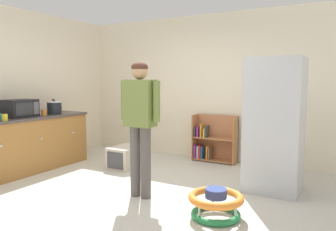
{
  "coord_description": "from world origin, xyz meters",
  "views": [
    {
      "loc": [
        2.4,
        -3.43,
        1.48
      ],
      "look_at": [
        0.16,
        0.53,
        0.99
      ],
      "focal_mm": 35.04,
      "sensor_mm": 36.0,
      "label": 1
    }
  ],
  "objects_px": {
    "kitchen_counter": "(28,144)",
    "ketchup_bottle": "(53,107)",
    "baby_walker": "(216,203)",
    "standing_person": "(140,117)",
    "crock_pot": "(54,108)",
    "bookshelf": "(212,142)",
    "pet_carrier": "(125,157)",
    "microwave": "(20,108)",
    "white_cup": "(39,112)",
    "yellow_cup": "(5,117)",
    "refrigerator": "(275,125)",
    "orange_cup": "(44,113)"
  },
  "relations": [
    {
      "from": "white_cup",
      "to": "standing_person",
      "type": "bearing_deg",
      "value": -10.04
    },
    {
      "from": "yellow_cup",
      "to": "orange_cup",
      "type": "bearing_deg",
      "value": 96.17
    },
    {
      "from": "white_cup",
      "to": "kitchen_counter",
      "type": "bearing_deg",
      "value": -72.06
    },
    {
      "from": "microwave",
      "to": "kitchen_counter",
      "type": "bearing_deg",
      "value": 84.12
    },
    {
      "from": "microwave",
      "to": "ketchup_bottle",
      "type": "height_order",
      "value": "microwave"
    },
    {
      "from": "crock_pot",
      "to": "white_cup",
      "type": "height_order",
      "value": "crock_pot"
    },
    {
      "from": "standing_person",
      "to": "crock_pot",
      "type": "bearing_deg",
      "value": 164.68
    },
    {
      "from": "yellow_cup",
      "to": "baby_walker",
      "type": "bearing_deg",
      "value": 5.25
    },
    {
      "from": "kitchen_counter",
      "to": "ketchup_bottle",
      "type": "height_order",
      "value": "ketchup_bottle"
    },
    {
      "from": "ketchup_bottle",
      "to": "white_cup",
      "type": "relative_size",
      "value": 2.59
    },
    {
      "from": "refrigerator",
      "to": "microwave",
      "type": "xyz_separation_m",
      "value": [
        -3.73,
        -1.11,
        0.15
      ]
    },
    {
      "from": "refrigerator",
      "to": "baby_walker",
      "type": "bearing_deg",
      "value": -105.66
    },
    {
      "from": "white_cup",
      "to": "ketchup_bottle",
      "type": "bearing_deg",
      "value": 99.24
    },
    {
      "from": "kitchen_counter",
      "to": "ketchup_bottle",
      "type": "bearing_deg",
      "value": 103.29
    },
    {
      "from": "orange_cup",
      "to": "kitchen_counter",
      "type": "bearing_deg",
      "value": -119.62
    },
    {
      "from": "baby_walker",
      "to": "crock_pot",
      "type": "bearing_deg",
      "value": 167.34
    },
    {
      "from": "bookshelf",
      "to": "pet_carrier",
      "type": "bearing_deg",
      "value": -133.67
    },
    {
      "from": "standing_person",
      "to": "yellow_cup",
      "type": "height_order",
      "value": "standing_person"
    },
    {
      "from": "bookshelf",
      "to": "yellow_cup",
      "type": "distance_m",
      "value": 3.46
    },
    {
      "from": "standing_person",
      "to": "yellow_cup",
      "type": "distance_m",
      "value": 2.13
    },
    {
      "from": "bookshelf",
      "to": "orange_cup",
      "type": "relative_size",
      "value": 8.95
    },
    {
      "from": "standing_person",
      "to": "crock_pot",
      "type": "height_order",
      "value": "standing_person"
    },
    {
      "from": "pet_carrier",
      "to": "white_cup",
      "type": "relative_size",
      "value": 5.81
    },
    {
      "from": "bookshelf",
      "to": "pet_carrier",
      "type": "height_order",
      "value": "bookshelf"
    },
    {
      "from": "pet_carrier",
      "to": "yellow_cup",
      "type": "bearing_deg",
      "value": -125.78
    },
    {
      "from": "refrigerator",
      "to": "microwave",
      "type": "distance_m",
      "value": 3.89
    },
    {
      "from": "refrigerator",
      "to": "orange_cup",
      "type": "height_order",
      "value": "refrigerator"
    },
    {
      "from": "bookshelf",
      "to": "ketchup_bottle",
      "type": "relative_size",
      "value": 3.46
    },
    {
      "from": "pet_carrier",
      "to": "orange_cup",
      "type": "bearing_deg",
      "value": -148.49
    },
    {
      "from": "refrigerator",
      "to": "white_cup",
      "type": "bearing_deg",
      "value": -169.93
    },
    {
      "from": "kitchen_counter",
      "to": "baby_walker",
      "type": "distance_m",
      "value": 3.39
    },
    {
      "from": "baby_walker",
      "to": "white_cup",
      "type": "distance_m",
      "value": 3.6
    },
    {
      "from": "standing_person",
      "to": "pet_carrier",
      "type": "height_order",
      "value": "standing_person"
    },
    {
      "from": "bookshelf",
      "to": "standing_person",
      "type": "xyz_separation_m",
      "value": [
        -0.09,
        -2.21,
        0.67
      ]
    },
    {
      "from": "kitchen_counter",
      "to": "pet_carrier",
      "type": "bearing_deg",
      "value": 36.15
    },
    {
      "from": "bookshelf",
      "to": "orange_cup",
      "type": "bearing_deg",
      "value": -140.37
    },
    {
      "from": "refrigerator",
      "to": "ketchup_bottle",
      "type": "xyz_separation_m",
      "value": [
        -3.87,
        -0.31,
        0.11
      ]
    },
    {
      "from": "pet_carrier",
      "to": "kitchen_counter",
      "type": "bearing_deg",
      "value": -143.85
    },
    {
      "from": "bookshelf",
      "to": "pet_carrier",
      "type": "xyz_separation_m",
      "value": [
        -1.12,
        -1.17,
        -0.18
      ]
    },
    {
      "from": "kitchen_counter",
      "to": "crock_pot",
      "type": "xyz_separation_m",
      "value": [
        0.08,
        0.49,
        0.56
      ]
    },
    {
      "from": "bookshelf",
      "to": "white_cup",
      "type": "distance_m",
      "value": 3.11
    },
    {
      "from": "bookshelf",
      "to": "crock_pot",
      "type": "relative_size",
      "value": 3.39
    },
    {
      "from": "crock_pot",
      "to": "ketchup_bottle",
      "type": "relative_size",
      "value": 1.02
    },
    {
      "from": "microwave",
      "to": "yellow_cup",
      "type": "xyz_separation_m",
      "value": [
        0.23,
        -0.42,
        -0.09
      ]
    },
    {
      "from": "yellow_cup",
      "to": "pet_carrier",
      "type": "bearing_deg",
      "value": 54.22
    },
    {
      "from": "standing_person",
      "to": "orange_cup",
      "type": "bearing_deg",
      "value": 170.97
    },
    {
      "from": "white_cup",
      "to": "crock_pot",
      "type": "bearing_deg",
      "value": 45.17
    },
    {
      "from": "bookshelf",
      "to": "white_cup",
      "type": "height_order",
      "value": "white_cup"
    },
    {
      "from": "microwave",
      "to": "white_cup",
      "type": "xyz_separation_m",
      "value": [
        -0.09,
        0.43,
        -0.09
      ]
    },
    {
      "from": "bookshelf",
      "to": "white_cup",
      "type": "relative_size",
      "value": 8.95
    }
  ]
}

